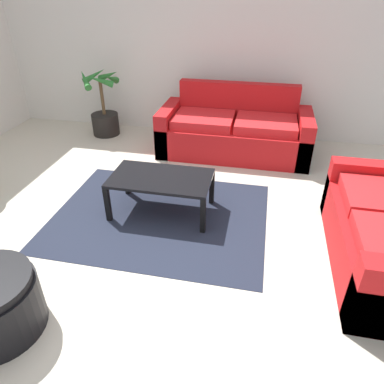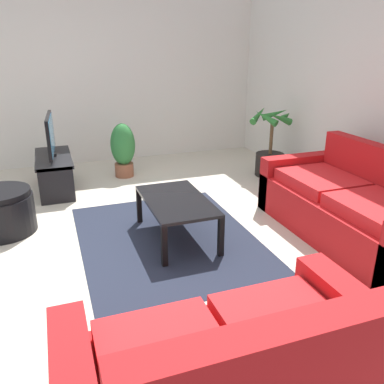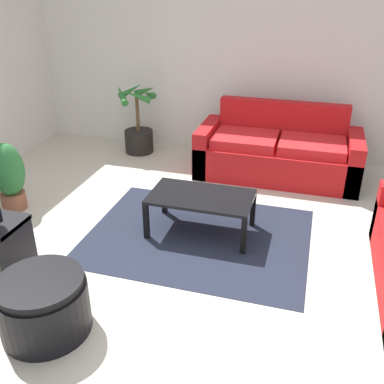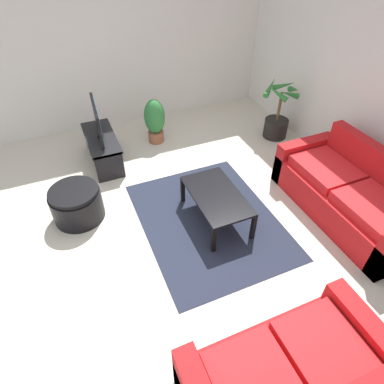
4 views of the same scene
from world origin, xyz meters
TOP-DOWN VIEW (x-y plane):
  - ground_plane at (0.00, 0.00)m, footprint 6.60×6.60m
  - wall_back at (0.00, 3.00)m, footprint 6.00×0.06m
  - wall_left at (-3.00, 0.00)m, footprint 0.06×6.00m
  - couch_main at (0.71, 2.28)m, footprint 2.04×0.90m
  - couch_loveseat at (2.28, 0.24)m, footprint 0.90×1.65m
  - tv_stand at (-1.76, -0.45)m, footprint 1.10×0.45m
  - tv at (-1.76, -0.45)m, footprint 0.88×0.11m
  - coffee_table at (0.13, 0.63)m, footprint 1.03×0.59m
  - area_rug at (0.13, 0.53)m, footprint 2.20×1.70m
  - potted_palm at (-1.34, 2.55)m, footprint 0.61×0.63m
  - potted_plant_small at (-2.02, 0.52)m, footprint 0.35×0.35m
  - ottoman at (-0.61, -1.02)m, footprint 0.66×0.66m

SIDE VIEW (x-z plane):
  - ground_plane at x=0.00m, z-range 0.00..0.00m
  - area_rug at x=0.13m, z-range 0.00..0.01m
  - ottoman at x=-0.61m, z-range 0.00..0.45m
  - couch_loveseat at x=2.28m, z-range -0.15..0.75m
  - couch_main at x=0.71m, z-range -0.15..0.75m
  - tv_stand at x=-1.76m, z-range 0.07..0.53m
  - potted_palm at x=-1.34m, z-range -0.15..0.85m
  - coffee_table at x=0.13m, z-range 0.16..0.57m
  - potted_plant_small at x=-2.02m, z-range 0.02..0.81m
  - tv at x=-1.76m, z-range 0.48..1.01m
  - wall_back at x=0.00m, z-range 0.00..2.70m
  - wall_left at x=-3.00m, z-range 0.00..2.70m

